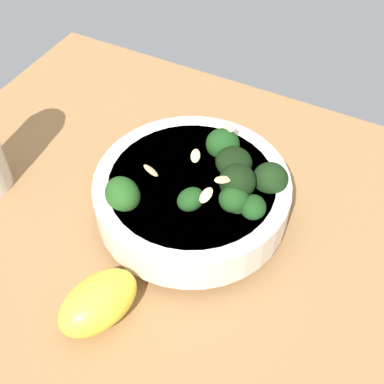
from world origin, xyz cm
name	(u,v)px	position (x,y,z in cm)	size (l,w,h in cm)	color
ground_plane	(133,237)	(0.00, 0.00, -1.79)	(58.18, 58.18, 3.58)	#996D42
bowl_of_broccoli	(195,193)	(4.59, -5.49, 3.85)	(20.44, 20.44, 9.62)	silver
lemon_wedge	(98,302)	(-10.10, -2.96, 2.24)	(8.15, 5.10, 4.48)	yellow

